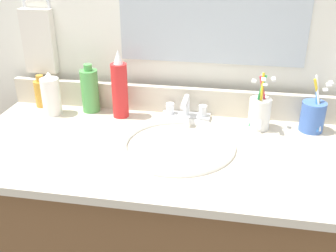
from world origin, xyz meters
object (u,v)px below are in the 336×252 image
Objects in this scene: faucet at (186,111)px; bottle_lotion_white at (51,95)px; bottle_oil_amber at (42,93)px; cup_white_ceramic at (260,112)px; bottle_toner_green at (90,90)px; cup_blue_plastic at (313,116)px; bottle_spray_red at (120,88)px; hand_towel at (39,41)px.

bottle_lotion_white is at bearing -174.99° from faucet.
faucet is 0.52m from bottle_oil_amber.
bottle_oil_amber is at bearing 176.20° from cup_white_ceramic.
bottle_toner_green is 0.91× the size of cup_white_ceramic.
cup_blue_plastic reaches higher than bottle_toner_green.
bottle_lotion_white is 0.13m from bottle_toner_green.
cup_white_ceramic is at bearing -176.36° from cup_blue_plastic.
cup_blue_plastic is (0.92, -0.04, 0.00)m from bottle_oil_amber.
bottle_toner_green reaches higher than bottle_oil_amber.
faucet is 0.70× the size of bottle_spray_red.
bottle_lotion_white is 0.85m from cup_blue_plastic.
cup_white_ceramic is at bearing -7.50° from faucet.
cup_blue_plastic is (0.40, -0.02, 0.02)m from faucet.
bottle_lotion_white is 0.65× the size of bottle_spray_red.
bottle_spray_red reaches higher than faucet.
bottle_oil_amber is (0.01, -0.05, -0.17)m from hand_towel.
hand_towel is 0.18m from bottle_oil_amber.
hand_towel is at bearing 123.90° from bottle_lotion_white.
hand_towel is 0.79m from cup_white_ceramic.
cup_blue_plastic reaches higher than bottle_oil_amber.
bottle_spray_red is (0.23, 0.02, 0.03)m from bottle_lotion_white.
cup_blue_plastic is at bearing 3.64° from cup_white_ceramic.
hand_towel reaches higher than bottle_lotion_white.
bottle_spray_red reaches higher than cup_blue_plastic.
cup_blue_plastic is at bearing -2.22° from bottle_toner_green.
bottle_spray_red is 1.27× the size of cup_blue_plastic.
bottle_toner_green is at bearing 178.68° from faucet.
cup_white_ceramic is at bearing -3.80° from bottle_oil_amber.
cup_blue_plastic reaches higher than faucet.
bottle_spray_red is 1.37× the size of bottle_toner_green.
cup_blue_plastic is 0.16m from cup_white_ceramic.
cup_white_ceramic is (0.75, -0.05, 0.01)m from bottle_oil_amber.
bottle_oil_amber is (-0.52, 0.02, 0.02)m from faucet.
bottle_spray_red is 1.25× the size of cup_white_ceramic.
faucet is at bearing -7.50° from hand_towel.
hand_towel is 0.94m from cup_blue_plastic.
bottle_lotion_white is (0.07, -0.11, -0.15)m from hand_towel.
cup_white_ceramic is (0.57, -0.04, -0.02)m from bottle_toner_green.
hand_towel reaches higher than faucet.
bottle_oil_amber is 0.92m from cup_blue_plastic.
hand_towel is at bearing 174.44° from cup_blue_plastic.
hand_towel is at bearing 99.25° from bottle_oil_amber.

